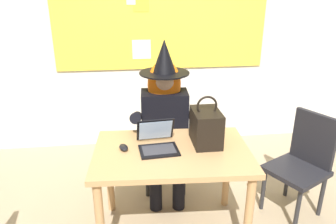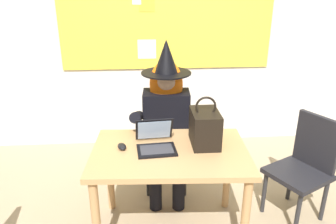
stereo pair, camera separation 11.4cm
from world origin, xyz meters
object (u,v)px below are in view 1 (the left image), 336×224
Objects in this scene: chair_at_desk at (165,136)px; person_costumed at (165,113)px; laptop at (157,142)px; computer_mouse at (124,147)px; chair_extra_corner at (303,160)px; handbag at (206,127)px; desk_main at (172,163)px.

person_costumed reaches higher than chair_at_desk.
laptop reaches higher than computer_mouse.
chair_extra_corner is at bearing 70.86° from person_costumed.
chair_at_desk is 1.02× the size of chair_extra_corner.
handbag is (0.24, -0.65, 0.37)m from chair_at_desk.
handbag is at bearing 24.95° from chair_at_desk.
person_costumed reaches higher than chair_extra_corner.
laptop is (-0.12, -0.56, -0.01)m from person_costumed.
handbag is (0.62, 0.03, 0.12)m from computer_mouse.
desk_main is 0.63m from person_costumed.
person_costumed is 1.62× the size of chair_extra_corner.
handbag reaches higher than computer_mouse.
chair_at_desk is at bearing 74.65° from laptop.
laptop is at bearing -8.66° from person_costumed.
computer_mouse is at bearing 174.67° from laptop.
person_costumed is at bearing 88.27° from desk_main.
desk_main is 1.31× the size of chair_at_desk.
laptop is 1.27m from chair_extra_corner.
chair_at_desk is 0.31m from person_costumed.
chair_extra_corner is (1.11, -0.46, -0.30)m from person_costumed.
person_costumed reaches higher than laptop.
laptop reaches higher than chair_extra_corner.
handbag is (0.25, -0.53, 0.08)m from person_costumed.
handbag reaches higher than chair_extra_corner.
laptop is 3.08× the size of computer_mouse.
handbag reaches higher than desk_main.
laptop is (-0.10, 0.05, 0.15)m from desk_main.
handbag is at bearing 17.66° from desk_main.
chair_extra_corner is (1.13, 0.15, -0.14)m from desk_main.
handbag is at bearing -12.26° from computer_mouse.
handbag is 0.43× the size of chair_extra_corner.
desk_main is at bearing 2.40° from chair_at_desk.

